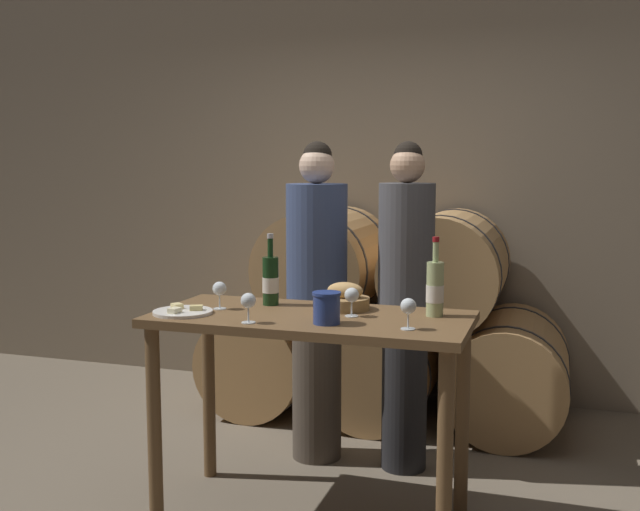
{
  "coord_description": "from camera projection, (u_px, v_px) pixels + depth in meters",
  "views": [
    {
      "loc": [
        1.04,
        -3.09,
        1.61
      ],
      "look_at": [
        0.0,
        0.13,
        1.19
      ],
      "focal_mm": 42.0,
      "sensor_mm": 36.0,
      "label": 1
    }
  ],
  "objects": [
    {
      "name": "wine_bottle_red",
      "position": [
        271.0,
        280.0,
        3.54
      ],
      "size": [
        0.08,
        0.08,
        0.34
      ],
      "color": "#193819",
      "rests_on": "tasting_table"
    },
    {
      "name": "wine_bottle_white",
      "position": [
        435.0,
        289.0,
        3.28
      ],
      "size": [
        0.08,
        0.08,
        0.35
      ],
      "color": "#ADBC7F",
      "rests_on": "tasting_table"
    },
    {
      "name": "person_right",
      "position": [
        406.0,
        302.0,
        3.88
      ],
      "size": [
        0.29,
        0.29,
        1.72
      ],
      "color": "#232326",
      "rests_on": "ground_plane"
    },
    {
      "name": "stone_wall_back",
      "position": [
        405.0,
        165.0,
        5.18
      ],
      "size": [
        10.0,
        0.12,
        3.2
      ],
      "color": "gray",
      "rests_on": "ground_plane"
    },
    {
      "name": "blue_crock",
      "position": [
        327.0,
        307.0,
        3.13
      ],
      "size": [
        0.12,
        0.12,
        0.13
      ],
      "color": "navy",
      "rests_on": "tasting_table"
    },
    {
      "name": "wine_glass_left",
      "position": [
        248.0,
        302.0,
        3.14
      ],
      "size": [
        0.06,
        0.06,
        0.13
      ],
      "color": "white",
      "rests_on": "tasting_table"
    },
    {
      "name": "barrel_stack",
      "position": [
        385.0,
        324.0,
        4.75
      ],
      "size": [
        2.26,
        0.93,
        1.33
      ],
      "color": "tan",
      "rests_on": "ground_plane"
    },
    {
      "name": "bread_basket",
      "position": [
        345.0,
        299.0,
        3.44
      ],
      "size": [
        0.23,
        0.23,
        0.13
      ],
      "color": "olive",
      "rests_on": "tasting_table"
    },
    {
      "name": "wine_glass_far_left",
      "position": [
        219.0,
        290.0,
        3.44
      ],
      "size": [
        0.06,
        0.06,
        0.13
      ],
      "color": "white",
      "rests_on": "tasting_table"
    },
    {
      "name": "person_left",
      "position": [
        317.0,
        299.0,
        4.03
      ],
      "size": [
        0.33,
        0.33,
        1.73
      ],
      "color": "#4C4238",
      "rests_on": "ground_plane"
    },
    {
      "name": "wine_glass_center",
      "position": [
        352.0,
        296.0,
        3.27
      ],
      "size": [
        0.06,
        0.06,
        0.13
      ],
      "color": "white",
      "rests_on": "tasting_table"
    },
    {
      "name": "wine_glass_right",
      "position": [
        408.0,
        307.0,
        3.02
      ],
      "size": [
        0.06,
        0.06,
        0.13
      ],
      "color": "white",
      "rests_on": "tasting_table"
    },
    {
      "name": "cheese_plate",
      "position": [
        183.0,
        311.0,
        3.35
      ],
      "size": [
        0.27,
        0.27,
        0.04
      ],
      "color": "white",
      "rests_on": "tasting_table"
    },
    {
      "name": "tasting_table",
      "position": [
        311.0,
        349.0,
        3.34
      ],
      "size": [
        1.41,
        0.66,
        0.94
      ],
      "color": "brown",
      "rests_on": "ground_plane"
    }
  ]
}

